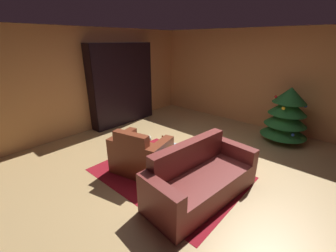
{
  "coord_description": "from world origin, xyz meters",
  "views": [
    {
      "loc": [
        2.16,
        -2.93,
        2.24
      ],
      "look_at": [
        -0.38,
        -0.07,
        0.75
      ],
      "focal_mm": 23.74,
      "sensor_mm": 36.0,
      "label": 1
    }
  ],
  "objects_px": {
    "couch_red": "(200,179)",
    "decorated_tree": "(287,115)",
    "coffee_table": "(171,153)",
    "book_stack_on_table": "(169,148)",
    "bottle_on_table": "(163,143)",
    "bookshelf_unit": "(126,84)",
    "armchair_red": "(140,156)"
  },
  "relations": [
    {
      "from": "bottle_on_table",
      "to": "book_stack_on_table",
      "type": "bearing_deg",
      "value": -3.87
    },
    {
      "from": "couch_red",
      "to": "decorated_tree",
      "type": "distance_m",
      "value": 2.99
    },
    {
      "from": "coffee_table",
      "to": "bottle_on_table",
      "type": "distance_m",
      "value": 0.23
    },
    {
      "from": "couch_red",
      "to": "armchair_red",
      "type": "bearing_deg",
      "value": -172.49
    },
    {
      "from": "coffee_table",
      "to": "decorated_tree",
      "type": "height_order",
      "value": "decorated_tree"
    },
    {
      "from": "armchair_red",
      "to": "couch_red",
      "type": "bearing_deg",
      "value": 7.51
    },
    {
      "from": "book_stack_on_table",
      "to": "decorated_tree",
      "type": "xyz_separation_m",
      "value": [
        1.13,
        2.78,
        0.18
      ]
    },
    {
      "from": "couch_red",
      "to": "coffee_table",
      "type": "height_order",
      "value": "couch_red"
    },
    {
      "from": "bookshelf_unit",
      "to": "armchair_red",
      "type": "height_order",
      "value": "bookshelf_unit"
    },
    {
      "from": "coffee_table",
      "to": "book_stack_on_table",
      "type": "height_order",
      "value": "book_stack_on_table"
    },
    {
      "from": "couch_red",
      "to": "decorated_tree",
      "type": "bearing_deg",
      "value": 83.42
    },
    {
      "from": "decorated_tree",
      "to": "bookshelf_unit",
      "type": "bearing_deg",
      "value": -157.92
    },
    {
      "from": "book_stack_on_table",
      "to": "decorated_tree",
      "type": "bearing_deg",
      "value": 67.86
    },
    {
      "from": "armchair_red",
      "to": "coffee_table",
      "type": "xyz_separation_m",
      "value": [
        0.42,
        0.35,
        0.07
      ]
    },
    {
      "from": "coffee_table",
      "to": "book_stack_on_table",
      "type": "distance_m",
      "value": 0.1
    },
    {
      "from": "couch_red",
      "to": "coffee_table",
      "type": "distance_m",
      "value": 0.79
    },
    {
      "from": "couch_red",
      "to": "coffee_table",
      "type": "relative_size",
      "value": 2.79
    },
    {
      "from": "armchair_red",
      "to": "bottle_on_table",
      "type": "xyz_separation_m",
      "value": [
        0.23,
        0.34,
        0.21
      ]
    },
    {
      "from": "decorated_tree",
      "to": "coffee_table",
      "type": "bearing_deg",
      "value": -111.7
    },
    {
      "from": "bookshelf_unit",
      "to": "couch_red",
      "type": "bearing_deg",
      "value": -22.01
    },
    {
      "from": "bookshelf_unit",
      "to": "book_stack_on_table",
      "type": "height_order",
      "value": "bookshelf_unit"
    },
    {
      "from": "bookshelf_unit",
      "to": "couch_red",
      "type": "relative_size",
      "value": 1.14
    },
    {
      "from": "decorated_tree",
      "to": "bottle_on_table",
      "type": "bearing_deg",
      "value": -114.91
    },
    {
      "from": "armchair_red",
      "to": "bottle_on_table",
      "type": "relative_size",
      "value": 4.5
    },
    {
      "from": "book_stack_on_table",
      "to": "bottle_on_table",
      "type": "bearing_deg",
      "value": 176.13
    },
    {
      "from": "decorated_tree",
      "to": "armchair_red",
      "type": "bearing_deg",
      "value": -115.98
    },
    {
      "from": "armchair_red",
      "to": "book_stack_on_table",
      "type": "height_order",
      "value": "armchair_red"
    },
    {
      "from": "couch_red",
      "to": "decorated_tree",
      "type": "height_order",
      "value": "decorated_tree"
    },
    {
      "from": "decorated_tree",
      "to": "book_stack_on_table",
      "type": "bearing_deg",
      "value": -112.14
    },
    {
      "from": "couch_red",
      "to": "bottle_on_table",
      "type": "relative_size",
      "value": 7.81
    },
    {
      "from": "book_stack_on_table",
      "to": "bookshelf_unit",
      "type": "bearing_deg",
      "value": 155.35
    },
    {
      "from": "coffee_table",
      "to": "armchair_red",
      "type": "bearing_deg",
      "value": -140.16
    }
  ]
}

